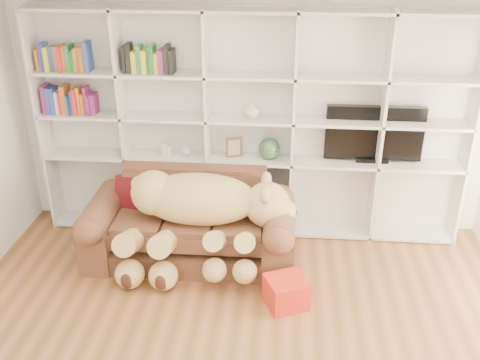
# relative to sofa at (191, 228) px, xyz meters

# --- Properties ---
(ceiling) EXTENTS (5.00, 5.00, 0.00)m
(ceiling) POSITION_rel_sofa_xyz_m (0.55, -1.70, 2.37)
(ceiling) COLOR white
(ceiling) RESTS_ON wall_back
(wall_back) EXTENTS (5.00, 0.02, 2.70)m
(wall_back) POSITION_rel_sofa_xyz_m (0.55, 0.80, 1.02)
(wall_back) COLOR white
(wall_back) RESTS_ON floor
(bookshelf) EXTENTS (4.43, 0.35, 2.40)m
(bookshelf) POSITION_rel_sofa_xyz_m (0.31, 0.66, 0.98)
(bookshelf) COLOR silver
(bookshelf) RESTS_ON floor
(sofa) EXTENTS (2.07, 0.90, 0.87)m
(sofa) POSITION_rel_sofa_xyz_m (0.00, 0.00, 0.00)
(sofa) COLOR brown
(sofa) RESTS_ON floor
(teddy_bear) EXTENTS (1.69, 0.89, 0.98)m
(teddy_bear) POSITION_rel_sofa_xyz_m (0.12, -0.17, 0.29)
(teddy_bear) COLOR #DEB56F
(teddy_bear) RESTS_ON sofa
(throw_pillow) EXTENTS (0.39, 0.27, 0.37)m
(throw_pillow) POSITION_rel_sofa_xyz_m (-0.62, 0.15, 0.29)
(throw_pillow) COLOR #540E11
(throw_pillow) RESTS_ON sofa
(gift_box) EXTENTS (0.44, 0.43, 0.27)m
(gift_box) POSITION_rel_sofa_xyz_m (0.97, -0.70, -0.19)
(gift_box) COLOR red
(gift_box) RESTS_ON floor
(tv) EXTENTS (1.00, 0.18, 0.59)m
(tv) POSITION_rel_sofa_xyz_m (1.82, 0.65, 0.83)
(tv) COLOR black
(tv) RESTS_ON bookshelf
(picture_frame) EXTENTS (0.17, 0.08, 0.21)m
(picture_frame) POSITION_rel_sofa_xyz_m (0.38, 0.60, 0.65)
(picture_frame) COLOR brown
(picture_frame) RESTS_ON bookshelf
(green_vase) EXTENTS (0.23, 0.23, 0.23)m
(green_vase) POSITION_rel_sofa_xyz_m (0.75, 0.60, 0.65)
(green_vase) COLOR #2F5B39
(green_vase) RESTS_ON bookshelf
(figurine_tall) EXTENTS (0.07, 0.07, 0.14)m
(figurine_tall) POSITION_rel_sofa_xyz_m (-0.38, 0.60, 0.61)
(figurine_tall) COLOR beige
(figurine_tall) RESTS_ON bookshelf
(figurine_short) EXTENTS (0.07, 0.07, 0.11)m
(figurine_short) POSITION_rel_sofa_xyz_m (-0.32, 0.60, 0.59)
(figurine_short) COLOR beige
(figurine_short) RESTS_ON bookshelf
(snow_globe) EXTENTS (0.10, 0.10, 0.10)m
(snow_globe) POSITION_rel_sofa_xyz_m (-0.13, 0.60, 0.59)
(snow_globe) COLOR silver
(snow_globe) RESTS_ON bookshelf
(shelf_vase) EXTENTS (0.21, 0.21, 0.17)m
(shelf_vase) POSITION_rel_sofa_xyz_m (0.57, 0.60, 1.07)
(shelf_vase) COLOR beige
(shelf_vase) RESTS_ON bookshelf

